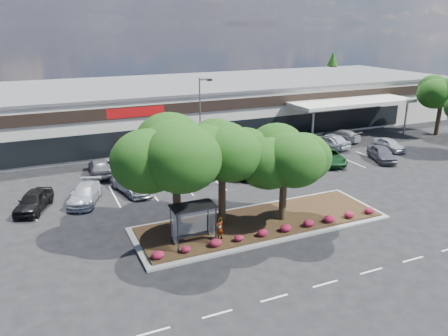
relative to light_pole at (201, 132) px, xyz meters
name	(u,v)px	position (x,y,z in m)	size (l,w,h in m)	color
ground	(318,243)	(1.71, -16.29, -3.91)	(160.00, 160.00, 0.00)	black
retail_store	(165,107)	(1.78, 17.62, -0.76)	(80.40, 25.20, 6.25)	beige
landscape_island	(261,222)	(-0.29, -12.29, -3.79)	(18.00, 6.00, 0.26)	gray
lane_markings	(244,190)	(1.57, -5.86, -3.90)	(33.12, 20.06, 0.01)	silver
shrub_row	(277,230)	(-0.29, -14.39, -3.40)	(17.00, 0.80, 0.50)	maroon
bus_shelter	(192,213)	(-5.79, -13.34, -1.60)	(2.75, 1.55, 2.59)	black
island_tree_west	(176,177)	(-6.29, -11.79, 0.30)	(7.20, 7.20, 7.89)	#133E0E
island_tree_mid	(222,171)	(-2.79, -11.09, 0.01)	(6.60, 6.60, 7.32)	#133E0E
island_tree_east	(284,176)	(1.21, -12.59, -0.40)	(5.80, 5.80, 6.50)	#133E0E
tree_east_far	(441,105)	(32.71, 1.71, -0.10)	(6.40, 6.40, 7.62)	#133E0E
conifer_north_east	(332,77)	(35.71, 27.71, 0.59)	(3.96, 3.96, 9.00)	#133E0E
person_waiting	(220,228)	(-4.09, -13.66, -2.86)	(0.58, 0.38, 1.58)	#594C47
light_pole	(201,132)	(0.00, 0.00, 0.00)	(1.43, 0.63, 8.88)	gray
car_0	(34,201)	(-14.84, -3.15, -3.15)	(1.80, 4.47, 1.52)	black
car_1	(85,194)	(-11.12, -3.08, -3.22)	(1.94, 4.78, 1.39)	#AFB6BC
car_2	(132,183)	(-7.18, -2.20, -3.16)	(2.11, 5.19, 1.51)	#ADB0B9
car_3	(237,165)	(2.92, -1.55, -3.11)	(2.66, 5.76, 1.60)	#663809
car_4	(260,167)	(4.51, -3.14, -3.05)	(2.41, 5.92, 1.72)	#A4A7AF
car_5	(244,160)	(4.22, -0.41, -3.11)	(2.66, 5.77, 1.60)	maroon
car_6	(329,156)	(12.78, -2.57, -3.18)	(2.41, 5.22, 1.45)	#15411D
car_7	(382,154)	(18.28, -4.07, -3.14)	(1.81, 4.49, 1.53)	#5B5B63
car_8	(389,144)	(21.89, -1.37, -3.23)	(1.60, 3.98, 1.36)	#ACB2BA
car_9	(100,167)	(-9.00, 3.12, -3.09)	(1.94, 4.83, 1.65)	#5E5D65
car_10	(116,164)	(-7.46, 3.55, -3.19)	(2.38, 5.16, 1.43)	silver
car_11	(132,159)	(-5.65, 4.59, -3.21)	(1.96, 4.81, 1.40)	#67280E
car_12	(176,150)	(-0.60, 6.03, -3.24)	(1.59, 3.94, 1.34)	#8A010C
car_13	(234,151)	(4.65, 2.71, -3.11)	(2.24, 5.51, 1.60)	#0D1753
car_14	(289,139)	(12.77, 4.97, -3.15)	(2.13, 5.25, 1.52)	#1E5316
car_15	(327,142)	(16.00, 2.18, -3.15)	(1.78, 4.43, 1.51)	silver
car_16	(329,141)	(16.38, 2.18, -3.07)	(1.98, 4.93, 1.68)	silver
car_17	(341,135)	(19.53, 4.13, -3.22)	(1.94, 4.78, 1.39)	#BCBCBC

